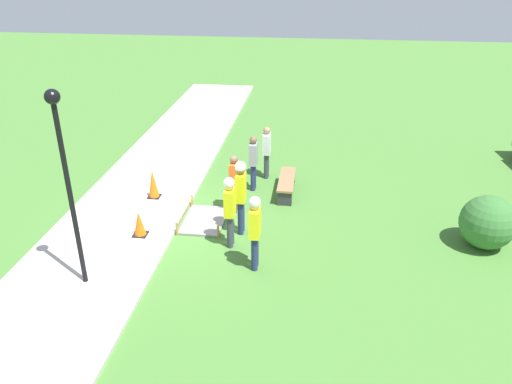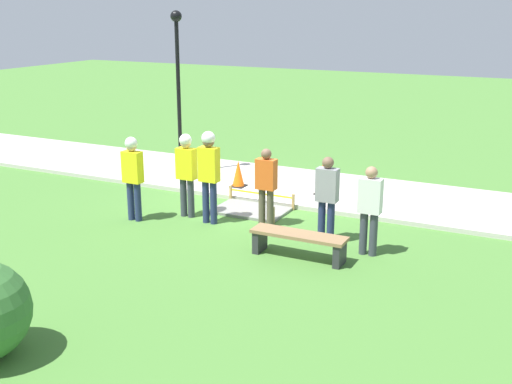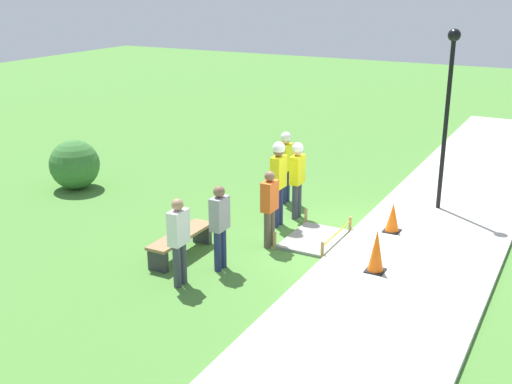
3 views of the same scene
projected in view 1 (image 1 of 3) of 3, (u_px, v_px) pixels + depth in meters
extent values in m
plane|color=#477A33|center=(181.00, 223.00, 12.85)|extent=(60.00, 60.00, 0.00)
cube|color=#BCB7AD|center=(124.00, 217.00, 13.01)|extent=(28.00, 3.08, 0.10)
cube|color=gray|center=(205.00, 220.00, 12.91)|extent=(1.54, 1.03, 0.06)
cube|color=tan|center=(192.00, 201.00, 13.59)|extent=(0.05, 0.05, 0.36)
cube|color=tan|center=(177.00, 229.00, 12.21)|extent=(0.05, 0.05, 0.36)
cube|color=tan|center=(229.00, 203.00, 13.47)|extent=(0.05, 0.05, 0.36)
cube|color=tan|center=(218.00, 232.00, 12.10)|extent=(0.05, 0.05, 0.36)
cube|color=yellow|center=(185.00, 211.00, 12.86)|extent=(1.54, 0.00, 0.04)
cube|color=black|center=(154.00, 196.00, 13.97)|extent=(0.34, 0.34, 0.02)
cone|color=orange|center=(153.00, 183.00, 13.79)|extent=(0.29, 0.29, 0.79)
cube|color=black|center=(141.00, 234.00, 12.12)|extent=(0.34, 0.34, 0.02)
cone|color=orange|center=(139.00, 223.00, 11.98)|extent=(0.29, 0.29, 0.61)
cube|color=#2D2D33|center=(288.00, 176.00, 15.01)|extent=(0.12, 0.40, 0.40)
cube|color=#2D2D33|center=(285.00, 198.00, 13.66)|extent=(0.12, 0.40, 0.40)
cube|color=olive|center=(287.00, 179.00, 14.23)|extent=(1.71, 0.44, 0.06)
cylinder|color=navy|center=(242.00, 215.00, 12.32)|extent=(0.14, 0.14, 0.88)
cylinder|color=navy|center=(241.00, 218.00, 12.16)|extent=(0.14, 0.14, 0.88)
cube|color=yellow|center=(241.00, 187.00, 11.89)|extent=(0.40, 0.22, 0.70)
sphere|color=brown|center=(240.00, 170.00, 11.69)|extent=(0.24, 0.24, 0.24)
sphere|color=white|center=(240.00, 167.00, 11.66)|extent=(0.27, 0.27, 0.27)
cylinder|color=navy|center=(255.00, 250.00, 10.96)|extent=(0.14, 0.14, 0.81)
cylinder|color=navy|center=(254.00, 254.00, 10.79)|extent=(0.14, 0.14, 0.81)
cube|color=yellow|center=(255.00, 223.00, 10.56)|extent=(0.40, 0.22, 0.64)
sphere|color=tan|center=(255.00, 205.00, 10.37)|extent=(0.22, 0.22, 0.22)
sphere|color=white|center=(255.00, 202.00, 10.34)|extent=(0.25, 0.25, 0.25)
cylinder|color=#383D47|center=(231.00, 228.00, 11.79)|extent=(0.14, 0.14, 0.82)
cylinder|color=#383D47|center=(230.00, 232.00, 11.63)|extent=(0.14, 0.14, 0.82)
cube|color=yellow|center=(230.00, 202.00, 11.38)|extent=(0.40, 0.22, 0.65)
sphere|color=tan|center=(229.00, 185.00, 11.19)|extent=(0.22, 0.22, 0.22)
sphere|color=white|center=(229.00, 183.00, 11.17)|extent=(0.25, 0.25, 0.25)
cylinder|color=brown|center=(235.00, 196.00, 13.37)|extent=(0.14, 0.14, 0.77)
cylinder|color=brown|center=(234.00, 199.00, 13.21)|extent=(0.14, 0.14, 0.77)
cube|color=#E55B1E|center=(234.00, 174.00, 12.98)|extent=(0.40, 0.22, 0.61)
sphere|color=brown|center=(234.00, 160.00, 12.80)|extent=(0.21, 0.21, 0.21)
cylinder|color=#383D47|center=(267.00, 164.00, 15.34)|extent=(0.14, 0.14, 0.78)
cylinder|color=#383D47|center=(266.00, 166.00, 15.18)|extent=(0.14, 0.14, 0.78)
cube|color=silver|center=(267.00, 144.00, 14.95)|extent=(0.40, 0.22, 0.62)
sphere|color=#A37A5B|center=(267.00, 130.00, 14.77)|extent=(0.21, 0.21, 0.21)
cylinder|color=navy|center=(254.00, 175.00, 14.57)|extent=(0.14, 0.14, 0.79)
cylinder|color=navy|center=(253.00, 178.00, 14.41)|extent=(0.14, 0.14, 0.79)
cube|color=gray|center=(253.00, 154.00, 14.18)|extent=(0.40, 0.22, 0.63)
sphere|color=brown|center=(253.00, 140.00, 13.99)|extent=(0.21, 0.21, 0.21)
cylinder|color=black|center=(71.00, 199.00, 9.60)|extent=(0.10, 0.10, 3.83)
sphere|color=black|center=(52.00, 97.00, 8.72)|extent=(0.28, 0.28, 0.28)
sphere|color=#387033|center=(488.00, 222.00, 11.58)|extent=(1.28, 1.28, 1.28)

